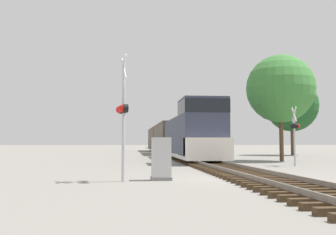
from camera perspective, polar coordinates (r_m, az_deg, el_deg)
ground_plane at (r=15.57m, az=12.46°, el=-8.71°), size 400.00×400.00×0.00m
rail_track_bed at (r=15.55m, az=12.46°, el=-8.21°), size 2.60×160.00×0.31m
freight_train at (r=46.16m, az=0.24°, el=-3.03°), size 2.87×47.20×4.26m
crossing_signal_near at (r=14.26m, az=-6.58°, el=0.94°), size 0.47×1.02×4.54m
crossing_signal_far at (r=24.63m, az=17.94°, el=-1.60°), size 0.42×1.01×3.53m
relay_cabinet at (r=14.64m, az=-0.99°, el=-6.06°), size 0.77×0.60×1.58m
tree_far_right at (r=30.88m, az=16.01°, el=4.03°), size 5.12×5.12×8.02m
tree_mid_background at (r=45.39m, az=17.52°, el=1.67°), size 5.74×5.74×8.34m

